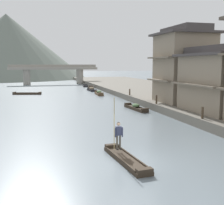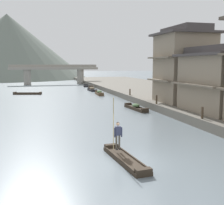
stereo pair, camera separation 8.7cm
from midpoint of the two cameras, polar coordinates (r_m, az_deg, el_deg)
ground_plane at (r=16.24m, az=4.40°, el=-11.53°), size 400.00×400.00×0.00m
riverbank_right at (r=49.85m, az=11.30°, el=1.73°), size 18.00×110.00×0.81m
boat_foreground_poled at (r=16.31m, az=2.57°, el=-10.95°), size 1.33×4.91×0.39m
boatman_person at (r=16.94m, az=1.08°, el=-5.80°), size 0.57×0.26×3.04m
boat_moored_nearest at (r=50.60m, az=-2.58°, el=1.80°), size 1.16×4.36×0.76m
boat_moored_second at (r=69.41m, az=-5.21°, el=3.23°), size 1.58×4.05×0.45m
boat_moored_third at (r=57.91m, az=-3.99°, el=2.53°), size 1.31×3.87×0.78m
boat_moored_far at (r=53.32m, az=-16.18°, el=1.67°), size 4.92×2.24×0.44m
boat_midriver_drifting at (r=34.35m, az=4.56°, el=-0.98°), size 1.33×5.10×0.71m
boat_midriver_upstream at (r=63.00m, az=-4.24°, el=2.82°), size 2.18×4.97×0.54m
house_waterfront_second at (r=29.06m, az=19.49°, el=4.15°), size 5.36×8.21×6.14m
house_waterfront_tall at (r=35.65m, az=13.67°, el=7.01°), size 6.61×6.66×8.74m
mooring_post_dock_near at (r=25.34m, az=17.03°, el=-1.90°), size 0.20×0.20×0.97m
mooring_post_dock_mid at (r=33.61m, az=8.54°, el=0.59°), size 0.20×0.20×0.96m
mooring_post_dock_far at (r=42.52m, az=3.39°, el=2.05°), size 0.20×0.20×0.89m
stone_bridge at (r=78.44m, az=-11.26°, el=5.89°), size 22.71×2.40×5.11m
hill_far_west at (r=116.81m, az=-19.67°, el=10.22°), size 57.52×57.52×23.40m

